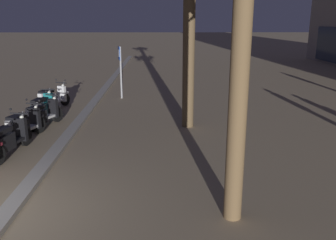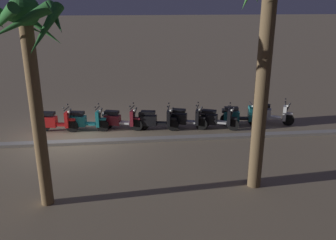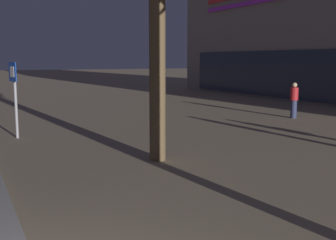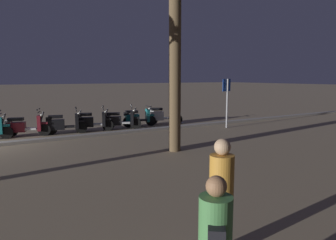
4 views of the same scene
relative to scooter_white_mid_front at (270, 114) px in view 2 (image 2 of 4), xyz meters
name	(u,v)px [view 2 (image 2 of 4)]	position (x,y,z in m)	size (l,w,h in m)	color
ground_plane	(73,139)	(8.54, 0.97, -0.46)	(200.00, 200.00, 0.00)	#9E896B
curb_strip	(71,143)	(8.54, 1.52, -0.40)	(60.00, 0.36, 0.12)	#ADA89E
scooter_white_mid_front	(270,114)	(0.00, 0.00, 0.00)	(1.72, 0.92, 1.17)	black
scooter_teal_mid_centre	(237,116)	(1.51, 0.07, -0.01)	(1.73, 0.60, 1.04)	black
scooter_black_lead_nearest	(215,119)	(2.56, 0.40, -0.02)	(1.68, 0.87, 1.17)	black
scooter_black_second_in_line	(185,118)	(3.89, 0.25, 0.00)	(1.67, 0.79, 1.17)	black
scooter_black_tail_end	(155,120)	(5.18, 0.31, -0.01)	(1.76, 0.68, 1.17)	black
scooter_maroon_mid_rear	(119,119)	(6.71, 0.05, -0.02)	(1.77, 0.80, 1.17)	black
scooter_teal_gap_after_mid	(84,121)	(8.16, 0.07, -0.01)	(1.79, 0.69, 1.17)	black
scooter_red_far_back	(54,121)	(9.40, 0.04, -0.01)	(1.72, 0.65, 1.17)	black
palm_tree_mid_walkway	(29,52)	(8.55, 5.77, 3.72)	(2.11, 2.14, 5.49)	brown
palm_tree_far_corner	(268,24)	(2.50, 5.38, 4.30)	(2.03, 2.04, 6.48)	brown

